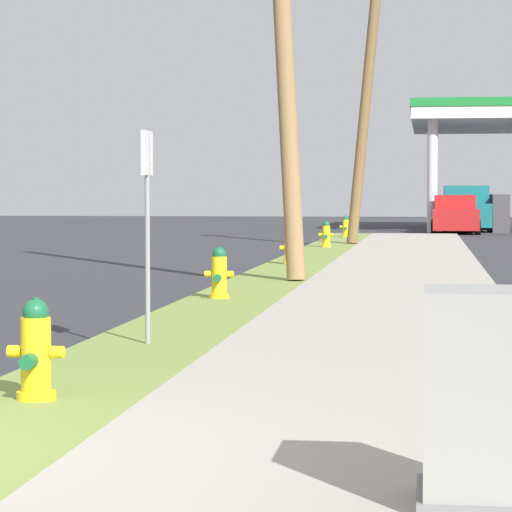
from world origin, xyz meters
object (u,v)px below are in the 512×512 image
(fire_hydrant_third, at_px, (290,249))
(utility_cabinet, at_px, (473,407))
(street_sign_post, at_px, (147,192))
(utility_pole_background, at_px, (366,96))
(car_navy_by_far_pump, at_px, (472,213))
(fire_hydrant_fourth, at_px, (326,235))
(fire_hydrant_second, at_px, (219,276))
(fire_hydrant_fifth, at_px, (346,227))
(car_red_by_near_pump, at_px, (454,216))
(truck_teal_at_forecourt, at_px, (465,210))
(fire_hydrant_nearest, at_px, (36,355))

(fire_hydrant_third, bearing_deg, utility_cabinet, -81.05)
(utility_cabinet, height_order, street_sign_post, street_sign_post)
(utility_pole_background, relative_size, street_sign_post, 4.13)
(car_navy_by_far_pump, bearing_deg, fire_hydrant_fourth, -101.93)
(utility_cabinet, bearing_deg, fire_hydrant_second, 105.75)
(street_sign_post, bearing_deg, utility_pole_background, 87.88)
(fire_hydrant_fifth, distance_m, car_red_by_near_pump, 8.87)
(fire_hydrant_fourth, relative_size, truck_teal_at_forecourt, 0.14)
(fire_hydrant_fifth, bearing_deg, fire_hydrant_third, -90.35)
(car_navy_by_far_pump, bearing_deg, fire_hydrant_third, -98.98)
(fire_hydrant_fourth, relative_size, fire_hydrant_fifth, 1.00)
(fire_hydrant_fourth, xyz_separation_m, utility_pole_background, (0.97, 2.78, 4.14))
(fire_hydrant_nearest, distance_m, fire_hydrant_second, 8.59)
(fire_hydrant_third, xyz_separation_m, utility_pole_background, (1.06, 11.16, 4.14))
(utility_pole_background, bearing_deg, fire_hydrant_third, -95.44)
(fire_hydrant_nearest, xyz_separation_m, truck_teal_at_forecourt, (4.46, 44.89, 0.47))
(fire_hydrant_nearest, relative_size, car_navy_by_far_pump, 0.16)
(utility_pole_background, xyz_separation_m, truck_teal_at_forecourt, (3.48, 16.60, -3.67))
(fire_hydrant_fourth, bearing_deg, car_red_by_near_pump, 76.30)
(fire_hydrant_second, bearing_deg, utility_cabinet, -74.25)
(street_sign_post, distance_m, car_navy_by_far_pump, 45.58)
(car_red_by_near_pump, bearing_deg, fire_hydrant_fifth, -116.23)
(utility_pole_background, bearing_deg, truck_teal_at_forecourt, 78.17)
(utility_pole_background, distance_m, car_red_by_near_pump, 14.19)
(fire_hydrant_nearest, distance_m, truck_teal_at_forecourt, 45.12)
(utility_pole_background, xyz_separation_m, street_sign_post, (-0.93, -24.98, -2.95))
(fire_hydrant_fifth, distance_m, utility_pole_background, 6.85)
(fire_hydrant_nearest, xyz_separation_m, utility_pole_background, (0.99, 28.29, 4.14))
(car_red_by_near_pump, relative_size, truck_teal_at_forecourt, 0.83)
(car_navy_by_far_pump, distance_m, truck_teal_at_forecourt, 3.76)
(car_red_by_near_pump, xyz_separation_m, car_navy_by_far_pump, (0.96, 7.00, 0.00))
(fire_hydrant_second, distance_m, utility_pole_background, 20.16)
(fire_hydrant_third, xyz_separation_m, truck_teal_at_forecourt, (4.54, 27.76, 0.47))
(truck_teal_at_forecourt, bearing_deg, utility_cabinet, -91.73)
(fire_hydrant_nearest, relative_size, fire_hydrant_second, 1.00)
(utility_pole_background, bearing_deg, fire_hydrant_second, -93.24)
(car_red_by_near_pump, distance_m, car_navy_by_far_pump, 7.07)
(fire_hydrant_second, bearing_deg, street_sign_post, -87.96)
(utility_cabinet, xyz_separation_m, street_sign_post, (-2.97, 5.93, 1.03))
(street_sign_post, bearing_deg, car_navy_by_far_pump, 83.90)
(fire_hydrant_fourth, height_order, car_red_by_near_pump, car_red_by_near_pump)
(fire_hydrant_third, bearing_deg, utility_pole_background, 84.56)
(utility_cabinet, relative_size, street_sign_post, 0.49)
(fire_hydrant_third, height_order, fire_hydrant_fourth, same)
(street_sign_post, relative_size, car_red_by_near_pump, 0.47)
(utility_pole_background, bearing_deg, fire_hydrant_fourth, -109.22)
(fire_hydrant_fifth, distance_m, car_navy_by_far_pump, 15.73)
(fire_hydrant_nearest, bearing_deg, utility_pole_background, 88.01)
(utility_cabinet, relative_size, car_red_by_near_pump, 0.23)
(fire_hydrant_nearest, bearing_deg, fire_hydrant_fourth, 89.97)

